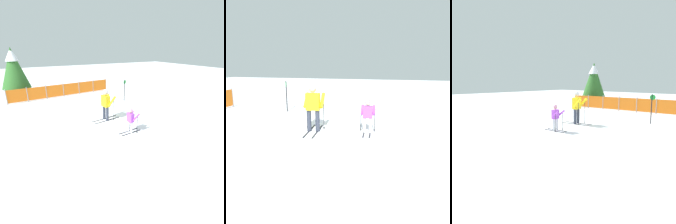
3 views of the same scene
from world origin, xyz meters
The scene contains 4 objects.
ground_plane centered at (0.00, 0.00, 0.00)m, with size 60.00×60.00×0.00m, color white.
skier_adult centered at (-0.20, -0.08, 1.01)m, with size 1.64×0.78×1.70m.
skier_child centered at (0.13, -1.96, 0.70)m, with size 1.13×0.56×1.19m.
trail_marker centered at (2.62, 2.56, 0.95)m, with size 0.26×0.14×1.55m.
Camera 2 is at (-7.20, -3.04, 2.31)m, focal length 35.00 mm.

